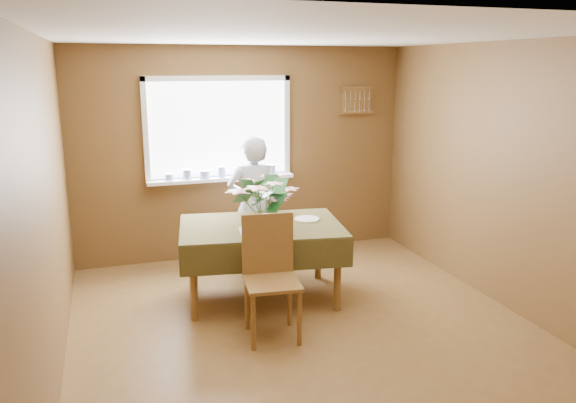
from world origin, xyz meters
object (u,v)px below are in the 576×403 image
object	(u,v)px
seated_woman	(253,206)
dining_table	(261,234)
chair_far	(258,225)
flower_bouquet	(263,197)
chair_near	(270,272)

from	to	relation	value
seated_woman	dining_table	bearing A→B (deg)	88.42
chair_far	flower_bouquet	distance (m)	1.19
dining_table	chair_near	distance (m)	0.77
dining_table	chair_far	xyz separation A→B (m)	(0.19, 0.81, -0.15)
dining_table	seated_woman	xyz separation A→B (m)	(0.11, 0.71, 0.10)
chair_near	seated_woman	xyz separation A→B (m)	(0.24, 1.47, 0.21)
dining_table	chair_near	bearing A→B (deg)	-91.17
chair_far	seated_woman	bearing A→B (deg)	38.75
chair_far	chair_near	bearing A→B (deg)	66.41
dining_table	flower_bouquet	bearing A→B (deg)	-91.14
chair_far	flower_bouquet	bearing A→B (deg)	65.51
chair_far	chair_near	xyz separation A→B (m)	(-0.32, -1.57, 0.04)
chair_far	seated_woman	xyz separation A→B (m)	(-0.08, -0.10, 0.25)
dining_table	flower_bouquet	distance (m)	0.47
seated_woman	flower_bouquet	distance (m)	0.99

